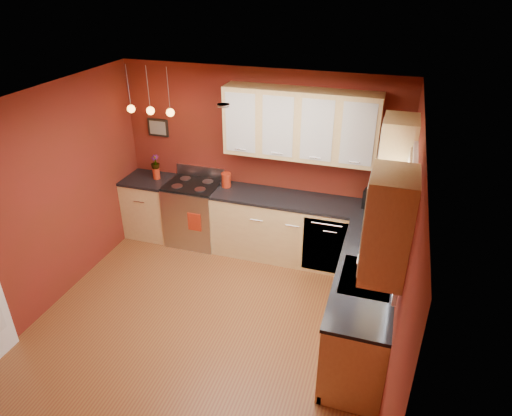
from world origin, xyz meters
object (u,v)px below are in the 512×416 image
(gas_range, at_px, (195,212))
(soap_pump, at_px, (392,278))
(coffee_maker, at_px, (370,200))
(sink, at_px, (366,279))
(red_canister, at_px, (226,180))

(gas_range, height_order, soap_pump, soap_pump)
(coffee_maker, xyz_separation_m, soap_pump, (0.36, -1.62, -0.02))
(coffee_maker, bearing_deg, soap_pump, -67.76)
(gas_range, relative_size, soap_pump, 5.52)
(gas_range, relative_size, sink, 1.59)
(red_canister, bearing_deg, coffee_maker, -1.40)
(sink, xyz_separation_m, red_canister, (-2.13, 1.59, 0.13))
(gas_range, distance_m, red_canister, 0.75)
(sink, distance_m, soap_pump, 0.29)
(sink, relative_size, red_canister, 3.35)
(sink, bearing_deg, red_canister, 143.33)
(sink, relative_size, soap_pump, 3.48)
(sink, height_order, coffee_maker, sink)
(sink, height_order, red_canister, sink)
(red_canister, relative_size, soap_pump, 1.04)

